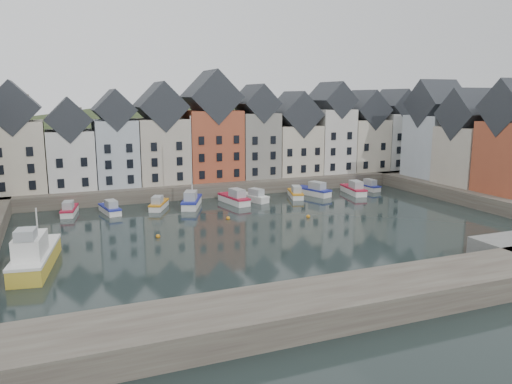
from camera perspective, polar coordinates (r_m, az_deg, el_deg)
ground at (r=58.48m, az=3.07°, el=-4.56°), size 260.00×260.00×0.00m
far_quay at (r=85.73m, az=-5.45°, el=1.06°), size 90.00×16.00×2.00m
right_quay at (r=82.77m, az=26.01°, el=-0.36°), size 14.00×54.00×2.00m
near_wall at (r=35.35m, az=3.51°, el=-13.46°), size 50.00×6.00×2.00m
hillside at (r=114.68m, az=-9.02°, el=-6.25°), size 153.60×70.40×64.00m
far_terrace at (r=83.83m, az=-3.03°, el=6.30°), size 72.37×8.16×17.78m
right_terrace at (r=84.47m, az=23.45°, el=5.48°), size 8.30×24.25×16.36m
mooring_buoys at (r=61.74m, az=-2.41°, el=-3.58°), size 20.50×5.50×0.50m
boat_a at (r=71.17m, az=-20.56°, el=-1.93°), size 2.61×5.68×2.10m
boat_b at (r=70.14m, az=-16.33°, el=-1.85°), size 2.62×5.69×2.11m
boat_c at (r=71.41m, az=-11.06°, el=-1.39°), size 3.83×5.66×2.09m
boat_d at (r=71.88m, az=-7.38°, el=-1.01°), size 4.61×7.14×13.10m
boat_e at (r=73.50m, az=-2.48°, el=-0.75°), size 3.11×6.79×2.51m
boat_f at (r=75.09m, az=-0.33°, el=-0.57°), size 3.77×5.93×2.18m
boat_g at (r=78.12m, az=4.55°, el=-0.16°), size 3.27×5.82×2.13m
boat_h at (r=80.13m, az=6.59°, el=0.15°), size 4.02×6.75×2.48m
boat_i at (r=82.22m, az=11.12°, el=0.29°), size 2.99×6.68×2.47m
boat_j at (r=86.24m, az=12.61°, el=0.64°), size 2.22×5.55×2.08m
large_vessel at (r=49.89m, az=-24.00°, el=-6.69°), size 4.55×10.96×5.54m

